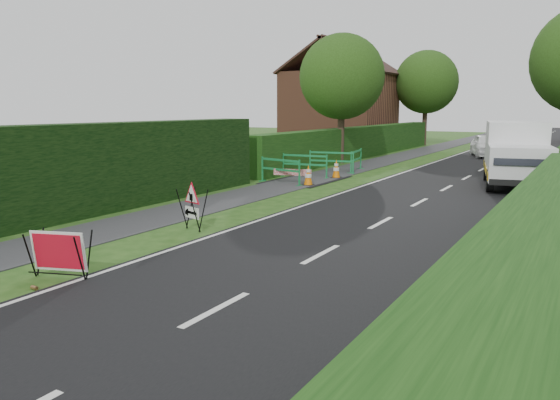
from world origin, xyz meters
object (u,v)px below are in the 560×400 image
at_px(red_rect_sign, 59,252).
at_px(hatchback_car, 487,145).
at_px(works_van, 516,153).
at_px(triangle_sign, 191,202).

xyz_separation_m(red_rect_sign, hatchback_car, (2.18, 28.51, 0.20)).
bearing_deg(hatchback_car, works_van, -94.47).
height_order(triangle_sign, works_van, works_van).
distance_m(red_rect_sign, hatchback_car, 28.59).
xyz_separation_m(triangle_sign, works_van, (5.69, 11.93, 0.57)).
bearing_deg(triangle_sign, works_van, 81.60).
relative_size(triangle_sign, works_van, 0.18).
distance_m(red_rect_sign, works_van, 16.87).
bearing_deg(red_rect_sign, hatchback_car, 66.93).
bearing_deg(red_rect_sign, works_van, 53.08).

